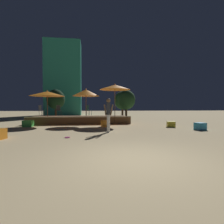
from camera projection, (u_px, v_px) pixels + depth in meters
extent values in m
plane|color=#D1B784|center=(134.00, 160.00, 4.53)|extent=(120.00, 120.00, 0.00)
cube|color=brown|center=(81.00, 120.00, 15.13)|extent=(8.18, 3.03, 0.57)
cube|color=#CCB793|center=(80.00, 117.00, 13.66)|extent=(8.18, 0.12, 0.08)
cylinder|color=brown|center=(115.00, 107.00, 13.92)|extent=(0.05, 0.05, 2.76)
cone|color=orange|center=(115.00, 87.00, 13.88)|extent=(2.45, 2.45, 0.39)
sphere|color=orange|center=(115.00, 84.00, 13.87)|extent=(0.08, 0.08, 0.08)
cylinder|color=brown|center=(86.00, 110.00, 13.80)|extent=(0.05, 0.05, 2.24)
cone|color=orange|center=(86.00, 93.00, 13.76)|extent=(2.13, 2.13, 0.52)
sphere|color=orange|center=(86.00, 89.00, 13.75)|extent=(0.08, 0.08, 0.08)
cylinder|color=brown|center=(47.00, 111.00, 13.38)|extent=(0.05, 0.05, 2.22)
cone|color=orange|center=(47.00, 94.00, 13.34)|extent=(2.58, 2.58, 0.37)
sphere|color=orange|center=(47.00, 91.00, 13.34)|extent=(0.08, 0.08, 0.08)
cube|color=#2D9EDB|center=(200.00, 126.00, 10.56)|extent=(0.62, 0.62, 0.43)
cube|color=#4CC651|center=(28.00, 124.00, 12.20)|extent=(0.62, 0.62, 0.45)
cube|color=orange|center=(105.00, 123.00, 12.17)|extent=(0.56, 0.56, 0.46)
cube|color=yellow|center=(171.00, 124.00, 12.09)|extent=(0.66, 0.66, 0.38)
cylinder|color=white|center=(108.00, 125.00, 9.43)|extent=(0.13, 0.13, 0.86)
cylinder|color=white|center=(109.00, 124.00, 9.61)|extent=(0.13, 0.13, 0.86)
cylinder|color=white|center=(108.00, 115.00, 9.50)|extent=(0.22, 0.22, 0.24)
cylinder|color=#333842|center=(108.00, 109.00, 9.49)|extent=(0.22, 0.22, 0.66)
cylinder|color=brown|center=(112.00, 110.00, 9.46)|extent=(0.21, 0.14, 0.59)
cylinder|color=brown|center=(105.00, 110.00, 9.54)|extent=(0.18, 0.13, 0.59)
sphere|color=brown|center=(108.00, 100.00, 9.48)|extent=(0.23, 0.23, 0.23)
cylinder|color=#2D3338|center=(42.00, 113.00, 14.41)|extent=(0.02, 0.02, 0.45)
cylinder|color=#2D3338|center=(45.00, 113.00, 14.70)|extent=(0.02, 0.02, 0.45)
cylinder|color=#2D3338|center=(39.00, 113.00, 14.48)|extent=(0.02, 0.02, 0.45)
cylinder|color=#2D3338|center=(41.00, 113.00, 14.77)|extent=(0.02, 0.02, 0.45)
cylinder|color=#2D3338|center=(42.00, 110.00, 14.58)|extent=(0.40, 0.40, 0.02)
cube|color=#2D3338|center=(40.00, 108.00, 14.61)|extent=(0.16, 0.35, 0.45)
cylinder|color=#1E4C47|center=(89.00, 113.00, 15.35)|extent=(0.02, 0.02, 0.45)
cylinder|color=#1E4C47|center=(91.00, 113.00, 15.61)|extent=(0.02, 0.02, 0.45)
cylinder|color=#1E4C47|center=(87.00, 113.00, 15.50)|extent=(0.02, 0.02, 0.45)
cylinder|color=#1E4C47|center=(89.00, 113.00, 15.76)|extent=(0.02, 0.02, 0.45)
cylinder|color=#1E4C47|center=(89.00, 110.00, 15.55)|extent=(0.40, 0.40, 0.02)
cube|color=#1E4C47|center=(88.00, 108.00, 15.63)|extent=(0.24, 0.31, 0.45)
cylinder|color=#2D3338|center=(58.00, 113.00, 14.33)|extent=(0.02, 0.02, 0.45)
cylinder|color=#2D3338|center=(62.00, 113.00, 14.52)|extent=(0.02, 0.02, 0.45)
cylinder|color=#2D3338|center=(57.00, 113.00, 14.56)|extent=(0.02, 0.02, 0.45)
cylinder|color=#2D3338|center=(60.00, 113.00, 14.75)|extent=(0.02, 0.02, 0.45)
cylinder|color=#2D3338|center=(59.00, 110.00, 14.53)|extent=(0.40, 0.40, 0.02)
cube|color=#2D3338|center=(58.00, 108.00, 14.66)|extent=(0.32, 0.22, 0.45)
cylinder|color=#E54C99|center=(67.00, 137.00, 7.81)|extent=(0.24, 0.24, 0.03)
cylinder|color=#3D2B1C|center=(56.00, 112.00, 23.25)|extent=(0.28, 0.28, 1.34)
ellipsoid|color=black|center=(56.00, 99.00, 23.20)|extent=(2.38, 2.38, 2.62)
cylinder|color=#3D2B1C|center=(126.00, 113.00, 22.21)|extent=(0.28, 0.28, 1.28)
ellipsoid|color=#1E4223|center=(126.00, 100.00, 22.17)|extent=(2.27, 2.27, 2.49)
cylinder|color=#3D2B1C|center=(122.00, 112.00, 24.94)|extent=(0.28, 0.28, 1.28)
ellipsoid|color=#1E4223|center=(122.00, 100.00, 24.89)|extent=(2.36, 2.36, 2.59)
cube|color=teal|center=(63.00, 79.00, 29.73)|extent=(5.93, 3.28, 12.48)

